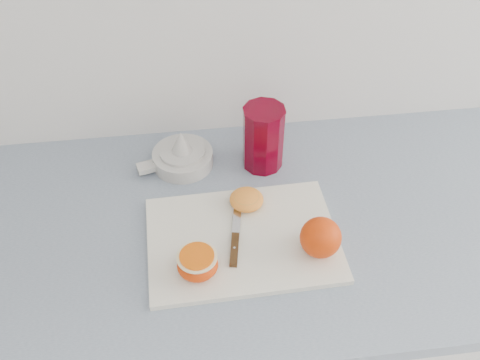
{
  "coord_description": "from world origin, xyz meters",
  "views": [
    {
      "loc": [
        -0.08,
        0.99,
        1.69
      ],
      "look_at": [
        0.02,
        1.74,
        0.96
      ],
      "focal_mm": 40.0,
      "sensor_mm": 36.0,
      "label": 1
    }
  ],
  "objects_px": {
    "cutting_board": "(243,239)",
    "red_tumbler": "(263,140)",
    "counter": "(240,334)",
    "citrus_juicer": "(182,156)",
    "half_orange": "(198,263)"
  },
  "relations": [
    {
      "from": "cutting_board",
      "to": "red_tumbler",
      "type": "relative_size",
      "value": 2.44
    },
    {
      "from": "counter",
      "to": "citrus_juicer",
      "type": "bearing_deg",
      "value": 120.02
    },
    {
      "from": "half_orange",
      "to": "cutting_board",
      "type": "bearing_deg",
      "value": 37.21
    },
    {
      "from": "half_orange",
      "to": "citrus_juicer",
      "type": "relative_size",
      "value": 0.44
    },
    {
      "from": "cutting_board",
      "to": "half_orange",
      "type": "relative_size",
      "value": 4.9
    },
    {
      "from": "citrus_juicer",
      "to": "red_tumbler",
      "type": "distance_m",
      "value": 0.18
    },
    {
      "from": "half_orange",
      "to": "red_tumbler",
      "type": "distance_m",
      "value": 0.33
    },
    {
      "from": "cutting_board",
      "to": "half_orange",
      "type": "xyz_separation_m",
      "value": [
        -0.09,
        -0.07,
        0.03
      ]
    },
    {
      "from": "counter",
      "to": "citrus_juicer",
      "type": "height_order",
      "value": "citrus_juicer"
    },
    {
      "from": "counter",
      "to": "cutting_board",
      "type": "bearing_deg",
      "value": -90.59
    },
    {
      "from": "red_tumbler",
      "to": "cutting_board",
      "type": "bearing_deg",
      "value": -108.48
    },
    {
      "from": "counter",
      "to": "citrus_juicer",
      "type": "relative_size",
      "value": 13.4
    },
    {
      "from": "counter",
      "to": "red_tumbler",
      "type": "relative_size",
      "value": 15.29
    },
    {
      "from": "half_orange",
      "to": "citrus_juicer",
      "type": "height_order",
      "value": "citrus_juicer"
    },
    {
      "from": "cutting_board",
      "to": "red_tumbler",
      "type": "distance_m",
      "value": 0.24
    }
  ]
}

